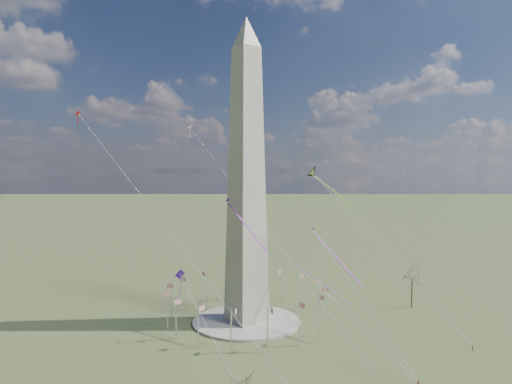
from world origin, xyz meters
TOP-DOWN VIEW (x-y plane):
  - ground at (0.00, 0.00)m, footprint 2000.00×2000.00m
  - plaza at (0.00, 0.00)m, footprint 36.00×36.00m
  - washington_monument at (0.00, 0.00)m, footprint 15.56×15.56m
  - flagpole_ring at (-0.00, -0.00)m, footprint 54.40×54.40m
  - tree_near at (59.08, -22.92)m, footprint 9.28×9.28m
  - tree_far at (-34.09, -46.19)m, footprint 5.32×5.32m
  - person_east at (36.91, -57.75)m, footprint 0.74×0.71m
  - person_centre at (5.79, -61.18)m, footprint 1.00×0.52m
  - kite_delta_black at (39.38, 8.64)m, footprint 10.74×19.11m
  - kite_diamond_purple at (-25.73, -2.29)m, footprint 2.06×3.09m
  - kite_streamer_left at (17.69, -20.45)m, footprint 2.81×22.90m
  - kite_streamer_mid at (-6.08, -5.43)m, footprint 2.12×22.60m
  - kite_streamer_right at (28.08, -3.15)m, footprint 11.62×19.02m
  - kite_small_red at (-42.93, 38.00)m, footprint 1.50×1.89m
  - kite_small_white at (7.00, 51.35)m, footprint 1.30×2.16m

SIDE VIEW (x-z plane):
  - ground at x=0.00m, z-range 0.00..0.00m
  - plaza at x=0.00m, z-range 0.00..0.80m
  - person_centre at x=5.79m, z-range 0.00..1.63m
  - person_east at x=36.91m, z-range 0.00..1.70m
  - tree_far at x=-34.09m, z-range 1.97..11.28m
  - flagpole_ring at x=0.00m, z-range 0.77..13.77m
  - tree_near at x=59.08m, z-range 3.46..19.70m
  - kite_streamer_right at x=28.08m, z-range 4.95..19.50m
  - kite_diamond_purple at x=-25.73m, z-range 14.58..23.99m
  - kite_streamer_left at x=17.69m, z-range 18.25..33.96m
  - kite_streamer_mid at x=-6.08m, z-range 28.23..43.75m
  - washington_monument at x=0.00m, z-range -2.05..97.95m
  - kite_delta_black at x=39.38m, z-range 41.47..57.10m
  - kite_small_white at x=7.00m, z-range 66.34..71.39m
  - kite_small_red at x=-42.93m, z-range 67.26..72.20m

